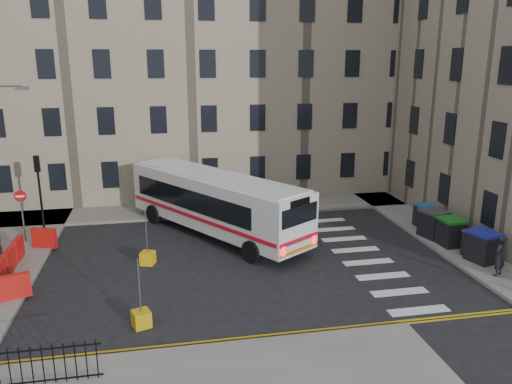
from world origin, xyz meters
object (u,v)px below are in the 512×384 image
object	(u,v)px
wheelie_bin_a	(483,246)
pedestrian	(499,256)
wheelie_bin_c	(451,232)
bollard_yellow	(148,258)
wheelie_bin_e	(426,216)
bollard_chevron	(141,319)
wheelie_bin_d	(433,223)
bus	(215,201)
wheelie_bin_b	(477,244)

from	to	relation	value
wheelie_bin_a	pedestrian	size ratio (longest dim) A/B	0.84
wheelie_bin_c	bollard_yellow	distance (m)	15.05
wheelie_bin_e	bollard_chevron	distance (m)	17.26
wheelie_bin_a	pedestrian	world-z (taller)	pedestrian
wheelie_bin_d	bollard_chevron	bearing A→B (deg)	-170.88
wheelie_bin_e	bollard_yellow	world-z (taller)	wheelie_bin_e
bus	wheelie_bin_b	xyz separation A→B (m)	(11.78, -6.00, -1.09)
wheelie_bin_b	wheelie_bin_d	distance (m)	3.06
wheelie_bin_c	wheelie_bin_d	size ratio (longest dim) A/B	0.90
wheelie_bin_d	wheelie_bin_e	world-z (taller)	wheelie_bin_d
wheelie_bin_a	bollard_chevron	world-z (taller)	wheelie_bin_a
wheelie_bin_b	bollard_yellow	distance (m)	15.57
wheelie_bin_d	bollard_chevron	distance (m)	16.20
wheelie_bin_c	wheelie_bin_e	world-z (taller)	wheelie_bin_c
wheelie_bin_b	bollard_chevron	distance (m)	15.84
wheelie_bin_c	wheelie_bin_d	world-z (taller)	wheelie_bin_d
pedestrian	bollard_chevron	size ratio (longest dim) A/B	3.03
wheelie_bin_d	pedestrian	xyz separation A→B (m)	(0.19, -5.05, 0.18)
wheelie_bin_b	wheelie_bin_d	xyz separation A→B (m)	(-0.56, 3.01, 0.09)
bollard_chevron	pedestrian	bearing A→B (deg)	4.55
wheelie_bin_a	wheelie_bin_d	distance (m)	3.52
bus	wheelie_bin_a	bearing A→B (deg)	-62.31
pedestrian	bollard_chevron	world-z (taller)	pedestrian
bollard_yellow	bollard_chevron	bearing A→B (deg)	-91.30
wheelie_bin_d	bollard_yellow	bearing A→B (deg)	168.51
wheelie_bin_c	wheelie_bin_e	distance (m)	2.88
bus	wheelie_bin_c	xyz separation A→B (m)	(11.43, -4.28, -1.03)
bollard_yellow	wheelie_bin_a	bearing A→B (deg)	-10.85
wheelie_bin_c	pedestrian	bearing A→B (deg)	-92.55
wheelie_bin_b	bollard_chevron	size ratio (longest dim) A/B	2.18
pedestrian	wheelie_bin_c	bearing A→B (deg)	-120.73
bus	wheelie_bin_e	world-z (taller)	bus
wheelie_bin_a	wheelie_bin_c	distance (m)	2.21
wheelie_bin_a	bollard_chevron	bearing A→B (deg)	176.07
pedestrian	bollard_chevron	bearing A→B (deg)	-25.85
wheelie_bin_d	bollard_yellow	distance (m)	14.83
wheelie_bin_c	bollard_yellow	size ratio (longest dim) A/B	2.33
wheelie_bin_b	wheelie_bin_a	bearing A→B (deg)	-105.77
bus	bollard_chevron	size ratio (longest dim) A/B	19.11
wheelie_bin_b	wheelie_bin_d	bearing A→B (deg)	90.50
wheelie_bin_b	wheelie_bin_e	world-z (taller)	wheelie_bin_b
bollard_chevron	bollard_yellow	bearing A→B (deg)	88.70
wheelie_bin_a	pedestrian	xyz separation A→B (m)	(-0.32, -1.57, 0.19)
bus	pedestrian	bearing A→B (deg)	-68.60
wheelie_bin_c	wheelie_bin_b	bearing A→B (deg)	-80.73
wheelie_bin_b	wheelie_bin_e	xyz separation A→B (m)	(-0.12, 4.59, -0.00)
pedestrian	bus	bearing A→B (deg)	-65.56
wheelie_bin_c	bollard_yellow	bearing A→B (deg)	174.93
bus	wheelie_bin_a	distance (m)	13.44
wheelie_bin_a	wheelie_bin_d	world-z (taller)	wheelie_bin_d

